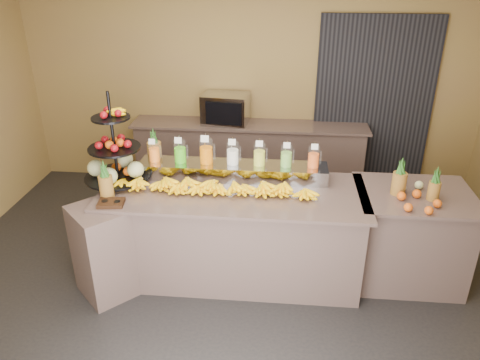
# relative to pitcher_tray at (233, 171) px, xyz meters

# --- Properties ---
(ground) EXTENTS (6.00, 6.00, 0.00)m
(ground) POSITION_rel_pitcher_tray_xyz_m (0.04, -0.58, -1.01)
(ground) COLOR black
(ground) RESTS_ON ground
(room_envelope) EXTENTS (6.04, 5.02, 2.82)m
(room_envelope) POSITION_rel_pitcher_tray_xyz_m (0.22, 0.21, 0.87)
(room_envelope) COLOR olive
(room_envelope) RESTS_ON ground
(buffet_counter) EXTENTS (2.75, 1.25, 0.93)m
(buffet_counter) POSITION_rel_pitcher_tray_xyz_m (-0.08, -0.32, -0.54)
(buffet_counter) COLOR gray
(buffet_counter) RESTS_ON ground
(right_counter) EXTENTS (1.08, 0.88, 0.93)m
(right_counter) POSITION_rel_pitcher_tray_xyz_m (1.74, -0.18, -0.54)
(right_counter) COLOR gray
(right_counter) RESTS_ON ground
(back_ledge) EXTENTS (3.10, 0.55, 0.93)m
(back_ledge) POSITION_rel_pitcher_tray_xyz_m (0.04, 1.67, -0.54)
(back_ledge) COLOR gray
(back_ledge) RESTS_ON ground
(pitcher_tray) EXTENTS (1.85, 0.30, 0.15)m
(pitcher_tray) POSITION_rel_pitcher_tray_xyz_m (0.00, 0.00, 0.00)
(pitcher_tray) COLOR gray
(pitcher_tray) RESTS_ON buffet_counter
(juice_pitcher_orange_a) EXTENTS (0.11, 0.11, 0.26)m
(juice_pitcher_orange_a) POSITION_rel_pitcher_tray_xyz_m (-0.78, -0.00, 0.16)
(juice_pitcher_orange_a) COLOR silver
(juice_pitcher_orange_a) RESTS_ON pitcher_tray
(juice_pitcher_green) EXTENTS (0.12, 0.12, 0.29)m
(juice_pitcher_green) POSITION_rel_pitcher_tray_xyz_m (-0.52, -0.00, 0.17)
(juice_pitcher_green) COLOR silver
(juice_pitcher_green) RESTS_ON pitcher_tray
(juice_pitcher_orange_b) EXTENTS (0.13, 0.14, 0.32)m
(juice_pitcher_orange_b) POSITION_rel_pitcher_tray_xyz_m (-0.26, -0.00, 0.18)
(juice_pitcher_orange_b) COLOR silver
(juice_pitcher_orange_b) RESTS_ON pitcher_tray
(juice_pitcher_milk) EXTENTS (0.12, 0.12, 0.29)m
(juice_pitcher_milk) POSITION_rel_pitcher_tray_xyz_m (-0.00, -0.00, 0.17)
(juice_pitcher_milk) COLOR silver
(juice_pitcher_milk) RESTS_ON pitcher_tray
(juice_pitcher_lemon) EXTENTS (0.12, 0.12, 0.28)m
(juice_pitcher_lemon) POSITION_rel_pitcher_tray_xyz_m (0.26, -0.00, 0.17)
(juice_pitcher_lemon) COLOR silver
(juice_pitcher_lemon) RESTS_ON pitcher_tray
(juice_pitcher_lime) EXTENTS (0.11, 0.12, 0.27)m
(juice_pitcher_lime) POSITION_rel_pitcher_tray_xyz_m (0.52, -0.00, 0.17)
(juice_pitcher_lime) COLOR silver
(juice_pitcher_lime) RESTS_ON pitcher_tray
(juice_pitcher_orange_c) EXTENTS (0.11, 0.11, 0.27)m
(juice_pitcher_orange_c) POSITION_rel_pitcher_tray_xyz_m (0.78, -0.00, 0.16)
(juice_pitcher_orange_c) COLOR silver
(juice_pitcher_orange_c) RESTS_ON pitcher_tray
(banana_heap) EXTENTS (1.96, 0.18, 0.16)m
(banana_heap) POSITION_rel_pitcher_tray_xyz_m (-0.18, -0.30, -0.00)
(banana_heap) COLOR yellow
(banana_heap) RESTS_ON buffet_counter
(fruit_stand) EXTENTS (0.72, 0.72, 0.89)m
(fruit_stand) POSITION_rel_pitcher_tray_xyz_m (-1.07, -0.18, 0.15)
(fruit_stand) COLOR black
(fruit_stand) RESTS_ON buffet_counter
(condiment_caddy) EXTENTS (0.24, 0.20, 0.03)m
(condiment_caddy) POSITION_rel_pitcher_tray_xyz_m (-1.01, -0.66, -0.06)
(condiment_caddy) COLOR black
(condiment_caddy) RESTS_ON buffet_counter
(pineapple_left_a) EXTENTS (0.13, 0.13, 0.38)m
(pineapple_left_a) POSITION_rel_pitcher_tray_xyz_m (-1.09, -0.53, 0.06)
(pineapple_left_a) COLOR brown
(pineapple_left_a) RESTS_ON buffet_counter
(pineapple_left_b) EXTENTS (0.14, 0.14, 0.43)m
(pineapple_left_b) POSITION_rel_pitcher_tray_xyz_m (-0.84, 0.20, 0.09)
(pineapple_left_b) COLOR brown
(pineapple_left_b) RESTS_ON buffet_counter
(right_fruit_pile) EXTENTS (0.40, 0.38, 0.21)m
(right_fruit_pile) POSITION_rel_pitcher_tray_xyz_m (1.68, -0.34, -0.01)
(right_fruit_pile) COLOR brown
(right_fruit_pile) RESTS_ON right_counter
(oven_warmer) EXTENTS (0.63, 0.47, 0.39)m
(oven_warmer) POSITION_rel_pitcher_tray_xyz_m (-0.28, 1.67, 0.12)
(oven_warmer) COLOR gray
(oven_warmer) RESTS_ON back_ledge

